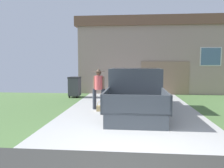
% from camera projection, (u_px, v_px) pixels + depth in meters
% --- Properties ---
extents(pickup_truck, '(2.17, 5.03, 1.68)m').
position_uv_depth(pickup_truck, '(135.00, 91.00, 8.94)').
color(pickup_truck, '#485057').
rests_on(pickup_truck, ground).
extents(person_with_hat, '(0.52, 0.50, 1.67)m').
position_uv_depth(person_with_hat, '(99.00, 86.00, 8.93)').
color(person_with_hat, '#333842').
rests_on(person_with_hat, ground).
extents(handbag, '(0.29, 0.20, 0.39)m').
position_uv_depth(handbag, '(100.00, 108.00, 8.65)').
color(handbag, tan).
rests_on(handbag, ground).
extents(house_with_garage, '(9.88, 7.26, 4.75)m').
position_uv_depth(house_with_garage, '(151.00, 57.00, 16.66)').
color(house_with_garage, tan).
rests_on(house_with_garage, ground).
extents(wheeled_trash_bin, '(0.60, 0.72, 1.14)m').
position_uv_depth(wheeled_trash_bin, '(75.00, 86.00, 12.19)').
color(wheeled_trash_bin, '#424247').
rests_on(wheeled_trash_bin, ground).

